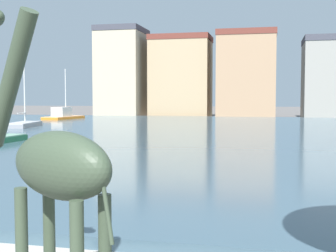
% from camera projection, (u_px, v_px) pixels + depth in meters
% --- Properties ---
extents(harbor_water, '(90.53, 54.57, 0.37)m').
position_uv_depth(harbor_water, '(228.00, 133.00, 34.94)').
color(harbor_water, '#3D5666').
rests_on(harbor_water, ground).
extents(giraffe_statue, '(2.27, 1.43, 4.21)m').
position_uv_depth(giraffe_statue, '(54.00, 171.00, 4.93)').
color(giraffe_statue, '#3D4C38').
rests_on(giraffe_statue, ground).
extents(sailboat_grey, '(2.79, 6.22, 8.44)m').
position_uv_depth(sailboat_grey, '(26.00, 126.00, 40.65)').
color(sailboat_grey, '#939399').
rests_on(sailboat_grey, ground).
extents(sailboat_orange, '(3.02, 7.28, 6.46)m').
position_uv_depth(sailboat_orange, '(65.00, 117.00, 55.17)').
color(sailboat_orange, orange).
rests_on(sailboat_orange, ground).
extents(townhouse_corner_house, '(6.68, 7.75, 13.41)m').
position_uv_depth(townhouse_corner_house, '(122.00, 73.00, 68.08)').
color(townhouse_corner_house, '#C6B293').
rests_on(townhouse_corner_house, ground).
extents(townhouse_tall_gabled, '(8.90, 6.31, 12.10)m').
position_uv_depth(townhouse_tall_gabled, '(181.00, 77.00, 67.11)').
color(townhouse_tall_gabled, tan).
rests_on(townhouse_tall_gabled, ground).
extents(townhouse_end_terrace, '(8.14, 6.69, 12.22)m').
position_uv_depth(townhouse_end_terrace, '(247.00, 75.00, 63.32)').
color(townhouse_end_terrace, tan).
rests_on(townhouse_end_terrace, ground).
extents(townhouse_narrow_midrow, '(5.45, 7.70, 11.11)m').
position_uv_depth(townhouse_narrow_midrow, '(323.00, 78.00, 61.38)').
color(townhouse_narrow_midrow, gray).
rests_on(townhouse_narrow_midrow, ground).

